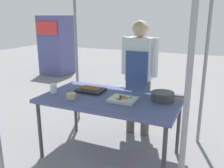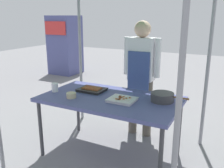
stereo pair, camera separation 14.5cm
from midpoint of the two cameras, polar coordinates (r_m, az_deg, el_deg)
The scene contains 9 objects.
ground_plane at distance 3.20m, azimuth 0.92°, elevation -15.97°, with size 18.00×18.00×0.00m, color slate.
stall_table at distance 2.89m, azimuth 0.98°, elevation -4.12°, with size 1.60×0.90×0.75m.
tray_grilled_sausages at distance 3.11m, azimuth -3.34°, elevation -1.28°, with size 0.33×0.26×0.05m.
tray_meat_skewers at distance 2.76m, azimuth 3.87°, elevation -3.64°, with size 0.30×0.26×0.04m.
cooking_wok at distance 2.81m, azimuth 13.02°, elevation -2.90°, with size 0.42×0.26×0.10m.
condiment_bowl at distance 2.88m, azimuth -7.95°, elevation -2.59°, with size 0.11×0.11×0.06m, color #BFB28C.
drink_cup_near_edge at distance 3.14m, azimuth -11.76°, elevation -0.80°, with size 0.08×0.08×0.11m, color white.
vendor_woman at distance 3.41m, azimuth 7.97°, elevation 3.25°, with size 0.52×0.23×1.61m.
neighbor_stall_right at distance 7.44m, azimuth -10.22°, elevation 8.86°, with size 0.77×0.79×1.67m.
Camera 2 is at (1.27, -2.41, 1.67)m, focal length 39.68 mm.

